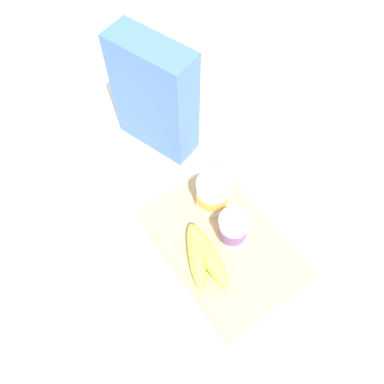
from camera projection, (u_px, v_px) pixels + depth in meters
The scene contains 6 objects.
ground_plane at pixel (222, 246), 0.87m from camera, with size 2.40×2.40×0.00m, color silver.
cutting_board at pixel (223, 244), 0.86m from camera, with size 0.35×0.24×0.02m, color tan.
cereal_box at pixel (155, 97), 0.89m from camera, with size 0.20×0.08×0.29m, color #4770B7.
yogurt_cup_front at pixel (213, 194), 0.86m from camera, with size 0.07×0.07×0.09m.
yogurt_cup_back at pixel (233, 229), 0.82m from camera, with size 0.07×0.07×0.08m.
banana_bunch at pixel (204, 257), 0.81m from camera, with size 0.17×0.10×0.04m.
Camera 1 is at (0.24, -0.25, 0.81)m, focal length 36.60 mm.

